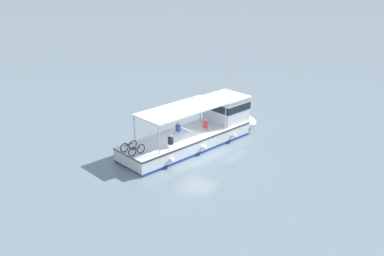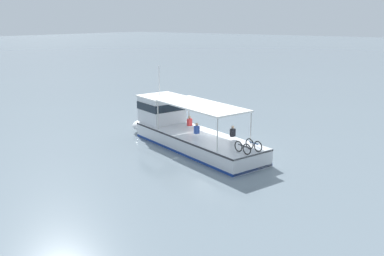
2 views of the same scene
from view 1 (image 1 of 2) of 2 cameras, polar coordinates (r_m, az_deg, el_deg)
The scene contains 2 objects.
ground_plane at distance 32.04m, azimuth 0.76°, elevation -3.51°, with size 400.00×400.00×0.00m, color slate.
ferry_main at distance 33.94m, azimuth 1.25°, elevation -0.18°, with size 6.53×13.06×5.32m.
Camera 1 is at (-14.22, 25.35, 13.48)m, focal length 41.39 mm.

